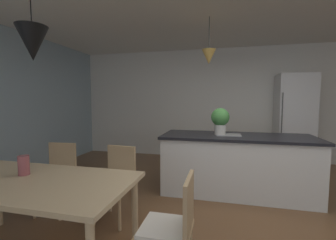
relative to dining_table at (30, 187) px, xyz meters
The scene contains 12 objects.
ground_plane 2.35m from the dining_table, 23.97° to the left, with size 10.00×8.40×0.04m, color brown.
wall_back_kitchen 4.70m from the dining_table, 63.80° to the left, with size 10.00×0.12×2.70m, color white.
dining_table is the anchor object (origin of this frame).
chair_kitchen_end 1.30m from the dining_table, ahead, with size 0.40×0.40×0.87m.
chair_far_left 0.94m from the dining_table, 116.71° to the left, with size 0.43×0.43×0.87m.
chair_far_right 0.94m from the dining_table, 63.30° to the left, with size 0.43×0.43×0.87m.
kitchen_island 2.73m from the dining_table, 46.73° to the left, with size 2.27×0.89×0.91m.
refrigerator 4.93m from the dining_table, 50.13° to the left, with size 0.72×0.67×2.00m.
pendant_over_table 1.23m from the dining_table, 22.71° to the right, with size 0.24×0.24×0.96m.
pendant_over_island_main 2.83m from the dining_table, 54.32° to the left, with size 0.21×0.21×0.71m.
potted_plant_on_island 2.60m from the dining_table, 50.88° to the left, with size 0.28×0.28×0.42m.
vase_on_dining_table 0.24m from the dining_table, 149.00° to the left, with size 0.10×0.10×0.18m.
Camera 1 is at (-0.41, -2.51, 1.42)m, focal length 24.12 mm.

